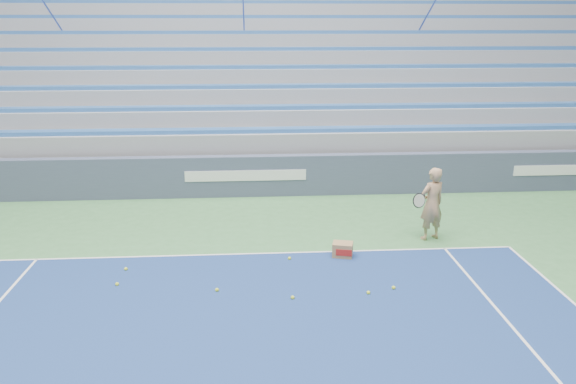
{
  "coord_description": "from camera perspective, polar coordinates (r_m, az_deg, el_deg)",
  "views": [
    {
      "loc": [
        0.16,
        1.39,
        4.53
      ],
      "look_at": [
        0.9,
        12.38,
        1.15
      ],
      "focal_mm": 35.0,
      "sensor_mm": 36.0,
      "label": 1
    }
  ],
  "objects": [
    {
      "name": "bleachers",
      "position": [
        20.33,
        -4.34,
        10.85
      ],
      "size": [
        31.0,
        9.15,
        7.3
      ],
      "color": "gray",
      "rests_on": "ground"
    },
    {
      "name": "tennis_ball_3",
      "position": [
        9.92,
        8.17,
        -10.09
      ],
      "size": [
        0.07,
        0.07,
        0.07
      ],
      "primitive_type": "sphere",
      "color": "#D8E92F",
      "rests_on": "ground"
    },
    {
      "name": "tennis_ball_4",
      "position": [
        11.14,
        0.15,
        -6.76
      ],
      "size": [
        0.07,
        0.07,
        0.07
      ],
      "primitive_type": "sphere",
      "color": "#D8E92F",
      "rests_on": "ground"
    },
    {
      "name": "tennis_ball_1",
      "position": [
        9.99,
        -7.23,
        -9.84
      ],
      "size": [
        0.07,
        0.07,
        0.07
      ],
      "primitive_type": "sphere",
      "color": "#D8E92F",
      "rests_on": "ground"
    },
    {
      "name": "tennis_player",
      "position": [
        12.3,
        14.39,
        -1.17
      ],
      "size": [
        0.94,
        0.9,
        1.59
      ],
      "color": "tan",
      "rests_on": "ground"
    },
    {
      "name": "tennis_ball_6",
      "position": [
        10.16,
        10.68,
        -9.53
      ],
      "size": [
        0.07,
        0.07,
        0.07
      ],
      "primitive_type": "sphere",
      "color": "#D8E92F",
      "rests_on": "ground"
    },
    {
      "name": "tennis_ball_5",
      "position": [
        10.56,
        -16.97,
        -8.95
      ],
      "size": [
        0.07,
        0.07,
        0.07
      ],
      "primitive_type": "sphere",
      "color": "#D8E92F",
      "rests_on": "ground"
    },
    {
      "name": "tennis_ball_0",
      "position": [
        11.12,
        -16.14,
        -7.52
      ],
      "size": [
        0.07,
        0.07,
        0.07
      ],
      "primitive_type": "sphere",
      "color": "#D8E92F",
      "rests_on": "ground"
    },
    {
      "name": "tennis_ball_2",
      "position": [
        9.66,
        0.47,
        -10.67
      ],
      "size": [
        0.07,
        0.07,
        0.07
      ],
      "primitive_type": "sphere",
      "color": "#D8E92F",
      "rests_on": "ground"
    },
    {
      "name": "sponsor_barrier",
      "position": [
        15.03,
        -4.29,
        1.64
      ],
      "size": [
        30.0,
        0.32,
        1.1
      ],
      "color": "#3F4861",
      "rests_on": "ground"
    },
    {
      "name": "ball_box",
      "position": [
        11.3,
        5.57,
        -5.86
      ],
      "size": [
        0.45,
        0.39,
        0.3
      ],
      "color": "#947048",
      "rests_on": "ground"
    }
  ]
}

